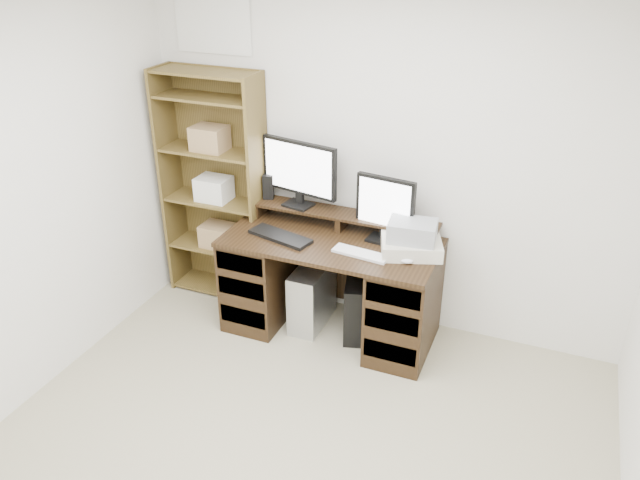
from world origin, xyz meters
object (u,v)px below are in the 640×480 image
Objects in this scene: desk at (331,284)px; printer at (411,247)px; monitor_wide at (299,170)px; bookshelf at (216,185)px; monitor_small at (385,206)px; tower_black at (359,305)px; tower_silver at (312,295)px.

printer is at bearing 2.00° from desk.
bookshelf is at bearing -168.40° from monitor_wide.
bookshelf is at bearing -174.86° from monitor_small.
printer is at bearing -6.88° from bookshelf.
monitor_small is (0.33, 0.14, 0.61)m from desk.
monitor_wide is 1.32× the size of monitor_small.
tower_black is 1.43m from bookshelf.
desk is 0.26m from tower_black.
bookshelf is at bearing 168.46° from desk.
desk reaches higher than tower_silver.
tower_black is at bearing 153.99° from printer.
bookshelf is (-0.71, -0.00, -0.22)m from monitor_wide.
printer is 0.80× the size of tower_black.
monitor_wide is at bearing 147.09° from desk.
monitor_wide is at bearing 148.32° from printer.
monitor_small is 1.38m from bookshelf.
monitor_wide is 0.34× the size of bookshelf.
monitor_small is (0.67, -0.07, -0.14)m from monitor_wide.
bookshelf reaches higher than tower_silver.
monitor_wide reaches higher than printer.
printer is (0.56, 0.02, 0.41)m from desk.
monitor_small is at bearing 15.48° from tower_black.
monitor_small is 0.33m from printer.
printer is (0.23, -0.12, -0.20)m from monitor_small.
tower_black is at bearing -4.99° from monitor_wide.
monitor_wide reaches higher than tower_black.
monitor_wide reaches higher than monitor_small.
tower_silver is (0.17, -0.18, -0.90)m from monitor_wide.
tower_black is at bearing 17.66° from desk.
desk is 0.71m from monitor_small.
bookshelf reaches higher than tower_black.
desk is 2.47× the size of monitor_wide.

